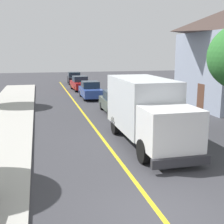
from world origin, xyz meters
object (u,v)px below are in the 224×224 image
parked_car_near (116,102)px  parked_car_furthest (74,78)px  parked_car_far (80,84)px  stop_sign (168,95)px  parked_car_mid (91,90)px  box_truck (146,108)px

parked_car_near → parked_car_furthest: (-0.53, 21.09, 0.00)m
parked_car_far → stop_sign: bearing=-80.4°
parked_car_mid → parked_car_furthest: same height
parked_car_near → parked_car_far: (-0.72, 13.82, 0.00)m
parked_car_mid → parked_car_far: (-0.12, 6.43, 0.00)m
box_truck → parked_car_far: (-0.29, 21.39, -0.97)m
stop_sign → box_truck: bearing=-128.2°
parked_car_furthest → stop_sign: (2.84, -25.16, 1.06)m
parked_car_far → parked_car_mid: bearing=-88.9°
box_truck → parked_car_furthest: size_ratio=1.60×
parked_car_mid → box_truck: bearing=-89.3°
box_truck → parked_car_mid: (-0.17, 14.96, -0.97)m
parked_car_mid → parked_car_far: bearing=91.1°
box_truck → parked_car_furthest: bearing=90.2°
box_truck → parked_car_furthest: 28.67m
box_truck → parked_car_near: (0.43, 7.56, -0.97)m
parked_car_mid → stop_sign: size_ratio=1.67×
parked_car_near → parked_car_mid: 7.42m
parked_car_mid → stop_sign: stop_sign is taller
box_truck → parked_car_mid: 14.99m
parked_car_mid → parked_car_far: size_ratio=0.98×
parked_car_far → stop_sign: (3.04, -17.89, 1.06)m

